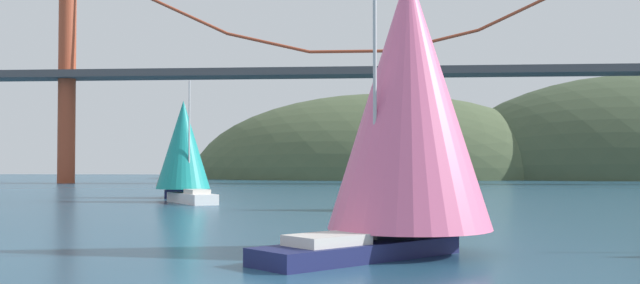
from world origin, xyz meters
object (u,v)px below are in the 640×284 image
object	(u,v)px
sailboat_pink_spinnaker	(407,103)
sailboat_green_sail	(396,155)
sailboat_teal_sail	(184,148)
sailboat_scarlet_sail	(181,154)

from	to	relation	value
sailboat_pink_spinnaker	sailboat_green_sail	distance (m)	24.22
sailboat_teal_sail	sailboat_pink_spinnaker	size ratio (longest dim) A/B	0.90
sailboat_teal_sail	sailboat_green_sail	xyz separation A→B (m)	(17.88, -9.44, -0.67)
sailboat_scarlet_sail	sailboat_green_sail	size ratio (longest dim) A/B	1.16
sailboat_teal_sail	sailboat_pink_spinnaker	xyz separation A→B (m)	(17.67, -33.59, 1.05)
sailboat_scarlet_sail	sailboat_green_sail	bearing A→B (deg)	-39.44
sailboat_pink_spinnaker	sailboat_green_sail	world-z (taller)	sailboat_pink_spinnaker
sailboat_teal_sail	sailboat_green_sail	distance (m)	20.23
sailboat_pink_spinnaker	sailboat_green_sail	xyz separation A→B (m)	(0.21, 24.16, -1.72)
sailboat_green_sail	sailboat_scarlet_sail	bearing A→B (deg)	140.56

